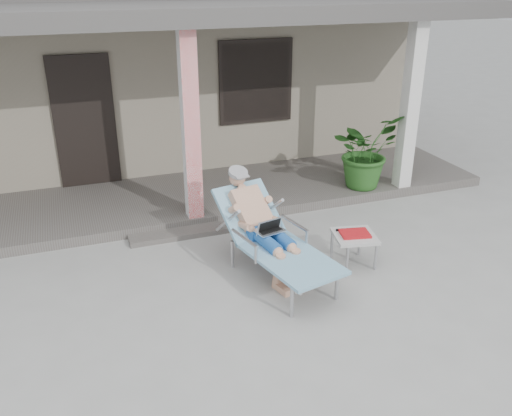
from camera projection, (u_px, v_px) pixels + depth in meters
name	position (u px, v px, depth m)	size (l,w,h in m)	color
ground	(242.00, 302.00, 6.10)	(60.00, 60.00, 0.00)	#9E9E99
house	(140.00, 64.00, 11.01)	(10.40, 5.40, 3.30)	gray
porch_deck	(182.00, 198.00, 8.65)	(10.00, 2.00, 0.15)	#605B56
porch_overhang	(172.00, 20.00, 7.50)	(10.00, 2.30, 2.85)	silver
porch_step	(200.00, 231.00, 7.67)	(2.00, 0.30, 0.07)	#605B56
lounger	(268.00, 215.00, 6.40)	(1.12, 1.99, 1.25)	#B7B7BC
side_table	(354.00, 238.00, 6.71)	(0.60, 0.60, 0.45)	#B8B8B3
potted_palm	(365.00, 151.00, 8.72)	(1.08, 0.93, 1.20)	#26591E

